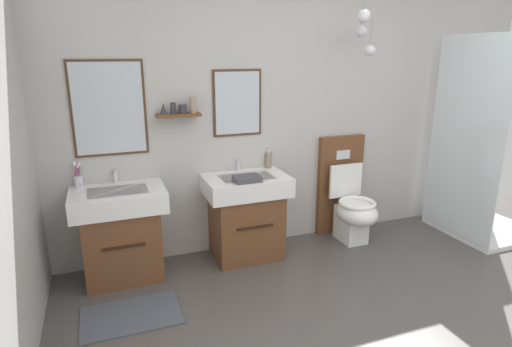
{
  "coord_description": "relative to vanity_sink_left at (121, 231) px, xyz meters",
  "views": [
    {
      "loc": [
        -1.82,
        -1.47,
        1.79
      ],
      "look_at": [
        -0.66,
        1.62,
        0.83
      ],
      "focal_mm": 29.58,
      "sensor_mm": 36.0,
      "label": 1
    }
  ],
  "objects": [
    {
      "name": "wall_back",
      "position": [
        1.73,
        0.27,
        0.87
      ],
      "size": [
        4.87,
        0.63,
        2.53
      ],
      "color": "#B7B5B2",
      "rests_on": "ground"
    },
    {
      "name": "bath_mat",
      "position": [
        0.0,
        -0.6,
        -0.4
      ],
      "size": [
        0.68,
        0.44,
        0.01
      ],
      "primitive_type": "cube",
      "color": "#474C56",
      "rests_on": "ground"
    },
    {
      "name": "vanity_sink_left",
      "position": [
        0.0,
        0.0,
        0.0
      ],
      "size": [
        0.72,
        0.51,
        0.75
      ],
      "color": "brown",
      "rests_on": "ground"
    },
    {
      "name": "tap_on_left_sink",
      "position": [
        0.0,
        0.19,
        0.42
      ],
      "size": [
        0.03,
        0.13,
        0.11
      ],
      "color": "silver",
      "rests_on": "vanity_sink_left"
    },
    {
      "name": "vanity_sink_right",
      "position": [
        1.07,
        0.0,
        0.0
      ],
      "size": [
        0.72,
        0.51,
        0.75
      ],
      "color": "brown",
      "rests_on": "ground"
    },
    {
      "name": "tap_on_right_sink",
      "position": [
        1.07,
        0.19,
        0.42
      ],
      "size": [
        0.03,
        0.13,
        0.11
      ],
      "color": "silver",
      "rests_on": "vanity_sink_right"
    },
    {
      "name": "toilet",
      "position": [
        2.13,
        0.01,
        -0.03
      ],
      "size": [
        0.48,
        0.62,
        1.0
      ],
      "color": "brown",
      "rests_on": "ground"
    },
    {
      "name": "toothbrush_cup",
      "position": [
        -0.28,
        0.17,
        0.41
      ],
      "size": [
        0.07,
        0.07,
        0.21
      ],
      "color": "silver",
      "rests_on": "vanity_sink_left"
    },
    {
      "name": "soap_dispenser",
      "position": [
        1.36,
        0.18,
        0.43
      ],
      "size": [
        0.06,
        0.06,
        0.18
      ],
      "color": "gray",
      "rests_on": "vanity_sink_right"
    },
    {
      "name": "folded_hand_towel",
      "position": [
        1.03,
        -0.15,
        0.37
      ],
      "size": [
        0.22,
        0.16,
        0.04
      ],
      "primitive_type": "cube",
      "color": "#47474C",
      "rests_on": "vanity_sink_right"
    },
    {
      "name": "shower_tray",
      "position": [
        3.38,
        -0.36,
        0.03
      ],
      "size": [
        0.86,
        0.85,
        1.95
      ],
      "color": "white",
      "rests_on": "ground"
    }
  ]
}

